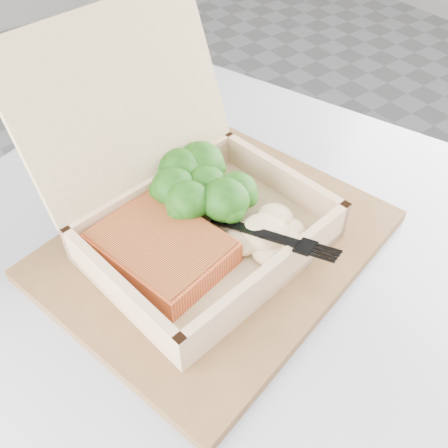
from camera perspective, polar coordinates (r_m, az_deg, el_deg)
floor at (r=1.47m, az=0.61°, el=-5.59°), size 4.00×4.00×0.00m
cafe_table at (r=0.70m, az=0.54°, el=-15.66°), size 0.97×0.97×0.72m
serving_tray at (r=0.57m, az=-0.82°, el=-2.36°), size 0.42×0.36×0.02m
takeout_container at (r=0.54m, az=-5.01°, el=3.81°), size 0.28×0.29×0.22m
salmon_fillet at (r=0.53m, az=-7.14°, el=-2.77°), size 0.13×0.15×0.03m
broccoli_pile at (r=0.57m, az=-2.09°, el=3.97°), size 0.13×0.13×0.05m
mashed_potatoes at (r=0.54m, az=4.62°, el=-0.99°), size 0.09×0.08×0.03m
plastic_fork at (r=0.53m, az=1.58°, el=0.13°), size 0.06×0.15×0.03m
receipt at (r=0.67m, az=-14.75°, el=3.98°), size 0.08×0.13×0.00m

